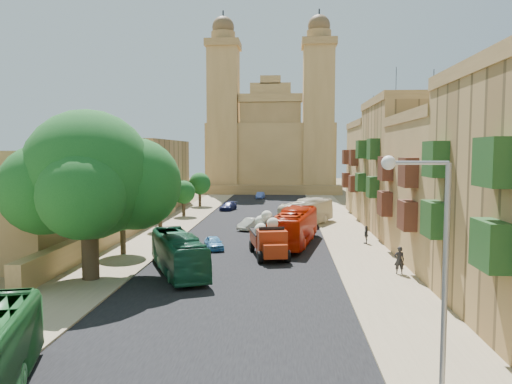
# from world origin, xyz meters

# --- Properties ---
(ground) EXTENTS (260.00, 260.00, 0.00)m
(ground) POSITION_xyz_m (0.00, 0.00, 0.00)
(ground) COLOR brown
(road_surface) EXTENTS (14.00, 140.00, 0.01)m
(road_surface) POSITION_xyz_m (0.00, 30.00, 0.01)
(road_surface) COLOR black
(road_surface) RESTS_ON ground
(sidewalk_east) EXTENTS (5.00, 140.00, 0.01)m
(sidewalk_east) POSITION_xyz_m (9.50, 30.00, 0.01)
(sidewalk_east) COLOR #917E5F
(sidewalk_east) RESTS_ON ground
(sidewalk_west) EXTENTS (5.00, 140.00, 0.01)m
(sidewalk_west) POSITION_xyz_m (-9.50, 30.00, 0.01)
(sidewalk_west) COLOR #917E5F
(sidewalk_west) RESTS_ON ground
(kerb_east) EXTENTS (0.25, 140.00, 0.12)m
(kerb_east) POSITION_xyz_m (7.00, 30.00, 0.06)
(kerb_east) COLOR #917E5F
(kerb_east) RESTS_ON ground
(kerb_west) EXTENTS (0.25, 140.00, 0.12)m
(kerb_west) POSITION_xyz_m (-7.00, 30.00, 0.06)
(kerb_west) COLOR #917E5F
(kerb_west) RESTS_ON ground
(townhouse_b) EXTENTS (9.00, 14.00, 14.90)m
(townhouse_b) POSITION_xyz_m (15.95, 11.00, 5.66)
(townhouse_b) COLOR #9B7846
(townhouse_b) RESTS_ON ground
(townhouse_c) EXTENTS (9.00, 14.00, 17.40)m
(townhouse_c) POSITION_xyz_m (15.95, 25.00, 6.91)
(townhouse_c) COLOR #A5804B
(townhouse_c) RESTS_ON ground
(townhouse_d) EXTENTS (9.00, 14.00, 15.90)m
(townhouse_d) POSITION_xyz_m (15.95, 39.00, 6.16)
(townhouse_d) COLOR #9B7846
(townhouse_d) RESTS_ON ground
(west_wall) EXTENTS (1.00, 40.00, 1.80)m
(west_wall) POSITION_xyz_m (-12.50, 20.00, 0.90)
(west_wall) COLOR #9B7846
(west_wall) RESTS_ON ground
(west_building_low) EXTENTS (10.00, 28.00, 8.40)m
(west_building_low) POSITION_xyz_m (-18.00, 18.00, 4.20)
(west_building_low) COLOR olive
(west_building_low) RESTS_ON ground
(west_building_mid) EXTENTS (10.00, 22.00, 10.00)m
(west_building_mid) POSITION_xyz_m (-18.00, 44.00, 5.00)
(west_building_mid) COLOR #A5804B
(west_building_mid) RESTS_ON ground
(church) EXTENTS (28.00, 22.50, 36.30)m
(church) POSITION_xyz_m (-0.00, 78.61, 9.52)
(church) COLOR #9B7846
(church) RESTS_ON ground
(ficus_tree) EXTENTS (11.06, 10.17, 11.06)m
(ficus_tree) POSITION_xyz_m (-9.40, 4.01, 6.54)
(ficus_tree) COLOR #3D2E1E
(ficus_tree) RESTS_ON ground
(street_tree_a) EXTENTS (3.67, 3.67, 5.64)m
(street_tree_a) POSITION_xyz_m (-10.00, 12.00, 3.78)
(street_tree_a) COLOR #3D2E1E
(street_tree_a) RESTS_ON ground
(street_tree_b) EXTENTS (2.87, 2.87, 4.42)m
(street_tree_b) POSITION_xyz_m (-10.00, 24.00, 2.95)
(street_tree_b) COLOR #3D2E1E
(street_tree_b) RESTS_ON ground
(street_tree_c) EXTENTS (3.01, 3.01, 4.63)m
(street_tree_c) POSITION_xyz_m (-10.00, 36.00, 3.09)
(street_tree_c) COLOR #3D2E1E
(street_tree_c) RESTS_ON ground
(street_tree_d) EXTENTS (3.35, 3.35, 5.16)m
(street_tree_d) POSITION_xyz_m (-10.00, 48.00, 3.45)
(street_tree_d) COLOR #3D2E1E
(street_tree_d) RESTS_ON ground
(streetlamp) EXTENTS (2.11, 0.44, 8.22)m
(streetlamp) POSITION_xyz_m (7.72, -12.00, 5.20)
(streetlamp) COLOR gray
(streetlamp) RESTS_ON ground
(red_truck) EXTENTS (3.50, 6.45, 3.59)m
(red_truck) POSITION_xyz_m (1.90, 11.68, 1.58)
(red_truck) COLOR #A0280C
(red_truck) RESTS_ON ground
(olive_pickup) EXTENTS (2.26, 4.68, 1.90)m
(olive_pickup) POSITION_xyz_m (4.00, 21.36, 0.93)
(olive_pickup) COLOR #3E5B22
(olive_pickup) RESTS_ON ground
(bus_green_north) EXTENTS (5.95, 9.89, 2.72)m
(bus_green_north) POSITION_xyz_m (-4.13, 6.03, 1.36)
(bus_green_north) COLOR #174E33
(bus_green_north) RESTS_ON ground
(bus_red_east) EXTENTS (4.69, 11.73, 3.18)m
(bus_red_east) POSITION_xyz_m (4.00, 16.94, 1.59)
(bus_red_east) COLOR #BA1C02
(bus_red_east) RESTS_ON ground
(bus_cream_east) EXTENTS (6.62, 10.63, 2.94)m
(bus_cream_east) POSITION_xyz_m (5.61, 28.84, 1.47)
(bus_cream_east) COLOR beige
(bus_cream_east) RESTS_ON ground
(car_blue_a) EXTENTS (2.30, 3.52, 1.11)m
(car_blue_a) POSITION_xyz_m (-2.89, 14.39, 0.56)
(car_blue_a) COLOR #4C97CC
(car_blue_a) RESTS_ON ground
(car_white_a) EXTENTS (2.73, 3.90, 1.22)m
(car_white_a) POSITION_xyz_m (-0.59, 25.30, 0.61)
(car_white_a) COLOR beige
(car_white_a) RESTS_ON ground
(car_cream) EXTENTS (2.47, 4.19, 1.09)m
(car_cream) POSITION_xyz_m (5.00, 28.90, 0.55)
(car_cream) COLOR #F8EAC6
(car_cream) RESTS_ON ground
(car_dkblue) EXTENTS (2.46, 4.20, 1.14)m
(car_dkblue) POSITION_xyz_m (-5.00, 42.87, 0.57)
(car_dkblue) COLOR #151B4A
(car_dkblue) RESTS_ON ground
(car_white_b) EXTENTS (2.44, 3.73, 1.18)m
(car_white_b) POSITION_xyz_m (3.59, 38.02, 0.59)
(car_white_b) COLOR white
(car_white_b) RESTS_ON ground
(car_blue_b) EXTENTS (1.53, 3.56, 1.14)m
(car_blue_b) POSITION_xyz_m (-1.39, 60.91, 0.57)
(car_blue_b) COLOR #4E69C1
(car_blue_b) RESTS_ON ground
(pedestrian_a) EXTENTS (0.70, 0.46, 1.90)m
(pedestrian_a) POSITION_xyz_m (11.00, 6.62, 0.95)
(pedestrian_a) COLOR black
(pedestrian_a) RESTS_ON ground
(pedestrian_c) EXTENTS (0.55, 1.01, 1.64)m
(pedestrian_c) POSITION_xyz_m (10.51, 17.83, 0.82)
(pedestrian_c) COLOR #3F3F41
(pedestrian_c) RESTS_ON ground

